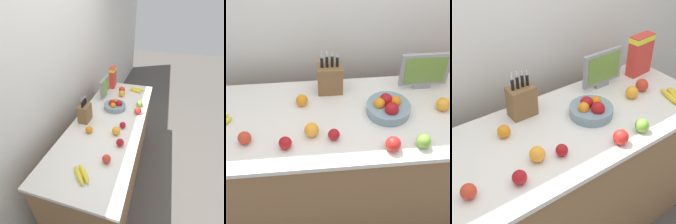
{
  "view_description": "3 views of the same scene",
  "coord_description": "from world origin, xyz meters",
  "views": [
    {
      "loc": [
        -1.49,
        -0.47,
        2.01
      ],
      "look_at": [
        -0.05,
        -0.04,
        1.05
      ],
      "focal_mm": 28.0,
      "sensor_mm": 36.0,
      "label": 1
    },
    {
      "loc": [
        -0.19,
        -1.31,
        2.17
      ],
      "look_at": [
        -0.07,
        -0.03,
        0.98
      ],
      "focal_mm": 50.0,
      "sensor_mm": 36.0,
      "label": 2
    },
    {
      "loc": [
        -0.76,
        -1.11,
        2.0
      ],
      "look_at": [
        0.07,
        0.06,
        0.97
      ],
      "focal_mm": 50.0,
      "sensor_mm": 36.0,
      "label": 3
    }
  ],
  "objects": [
    {
      "name": "orange_by_cereal",
      "position": [
        -0.22,
        -0.13,
        0.95
      ],
      "size": [
        0.08,
        0.08,
        0.08
      ],
      "primitive_type": "sphere",
      "color": "orange",
      "rests_on": "counter"
    },
    {
      "name": "apple_leftmost",
      "position": [
        -0.1,
        -0.17,
        0.95
      ],
      "size": [
        0.06,
        0.06,
        0.06
      ],
      "primitive_type": "sphere",
      "color": "#A31419",
      "rests_on": "counter"
    },
    {
      "name": "orange_back_center",
      "position": [
        -0.27,
        0.13,
        0.95
      ],
      "size": [
        0.07,
        0.07,
        0.07
      ],
      "primitive_type": "sphere",
      "color": "orange",
      "rests_on": "counter"
    },
    {
      "name": "apple_by_knife_block",
      "position": [
        -0.58,
        -0.15,
        0.95
      ],
      "size": [
        0.07,
        0.07,
        0.07
      ],
      "primitive_type": "sphere",
      "color": "red",
      "rests_on": "counter"
    },
    {
      "name": "cereal_box",
      "position": [
        0.83,
        0.21,
        1.07
      ],
      "size": [
        0.19,
        0.1,
        0.29
      ],
      "rotation": [
        0.0,
        0.0,
        0.09
      ],
      "color": "red",
      "rests_on": "counter"
    },
    {
      "name": "counter",
      "position": [
        0.0,
        0.0,
        0.46
      ],
      "size": [
        1.96,
        0.73,
        0.91
      ],
      "color": "olive",
      "rests_on": "ground_plane"
    },
    {
      "name": "knife_block",
      "position": [
        -0.09,
        0.25,
        1.01
      ],
      "size": [
        0.15,
        0.1,
        0.29
      ],
      "color": "brown",
      "rests_on": "counter"
    },
    {
      "name": "apple_near_bananas",
      "position": [
        -0.36,
        -0.21,
        0.95
      ],
      "size": [
        0.07,
        0.07,
        0.07
      ],
      "primitive_type": "sphere",
      "color": "#A31419",
      "rests_on": "counter"
    },
    {
      "name": "small_monitor",
      "position": [
        0.5,
        0.22,
        1.05
      ],
      "size": [
        0.31,
        0.03,
        0.25
      ],
      "color": "gray",
      "rests_on": "counter"
    },
    {
      "name": "orange_front_left",
      "position": [
        0.56,
        0.01,
        0.95
      ],
      "size": [
        0.08,
        0.08,
        0.08
      ],
      "primitive_type": "sphere",
      "color": "orange",
      "rests_on": "counter"
    },
    {
      "name": "apple_front",
      "position": [
        0.68,
        0.03,
        0.96
      ],
      "size": [
        0.08,
        0.08,
        0.08
      ],
      "primitive_type": "sphere",
      "color": "red",
      "rests_on": "counter"
    },
    {
      "name": "apple_rightmost",
      "position": [
        0.36,
        -0.27,
        0.95
      ],
      "size": [
        0.08,
        0.08,
        0.08
      ],
      "primitive_type": "sphere",
      "color": "#6B9E33",
      "rests_on": "counter"
    },
    {
      "name": "fruit_bowl",
      "position": [
        0.23,
        0.01,
        0.96
      ],
      "size": [
        0.26,
        0.26,
        0.11
      ],
      "color": "gray",
      "rests_on": "counter"
    },
    {
      "name": "apple_middle",
      "position": [
        0.2,
        -0.27,
        0.96
      ],
      "size": [
        0.08,
        0.08,
        0.08
      ],
      "primitive_type": "sphere",
      "color": "red",
      "rests_on": "counter"
    },
    {
      "name": "banana_bunch_right",
      "position": [
        0.78,
        -0.15,
        0.93
      ],
      "size": [
        0.14,
        0.22,
        0.03
      ],
      "rotation": [
        0.0,
        0.0,
        4.41
      ],
      "color": "yellow",
      "rests_on": "counter"
    },
    {
      "name": "wall_back",
      "position": [
        0.0,
        0.58,
        1.3
      ],
      "size": [
        9.0,
        0.06,
        2.6
      ],
      "color": "silver",
      "rests_on": "ground_plane"
    }
  ]
}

